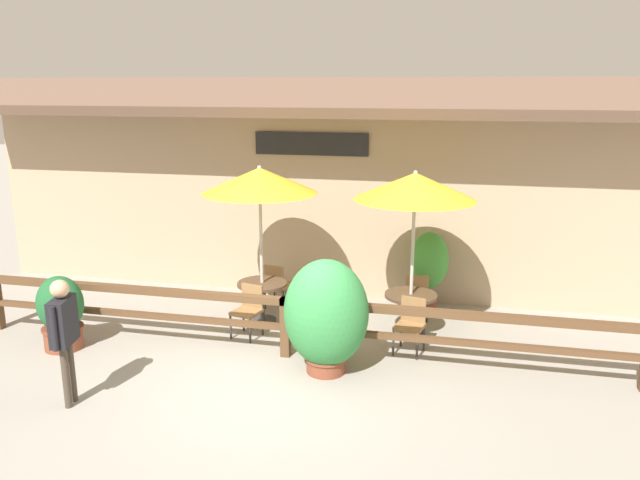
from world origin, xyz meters
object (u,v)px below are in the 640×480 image
(patio_umbrella_near, at_px, (260,181))
(dining_table_middle, at_px, (411,302))
(chair_middle_wallside, at_px, (416,294))
(potted_plant_broad_leaf, at_px, (61,312))
(dining_table_near, at_px, (262,290))
(chair_near_wallside, at_px, (277,283))
(potted_plant_entrance_palm, at_px, (326,315))
(chair_near_streetside, at_px, (248,308))
(chair_middle_streetside, at_px, (411,323))
(potted_plant_tall_tropical, at_px, (429,264))
(pedestrian, at_px, (64,326))
(patio_umbrella_middle, at_px, (415,187))

(patio_umbrella_near, height_order, dining_table_middle, patio_umbrella_near)
(chair_middle_wallside, distance_m, potted_plant_broad_leaf, 5.93)
(potted_plant_broad_leaf, bearing_deg, chair_middle_wallside, 24.56)
(chair_middle_wallside, bearing_deg, patio_umbrella_near, 3.98)
(dining_table_middle, xyz_separation_m, potted_plant_broad_leaf, (-5.35, -1.77, 0.04))
(dining_table_near, distance_m, chair_near_wallside, 0.69)
(chair_middle_wallside, distance_m, potted_plant_entrance_palm, 2.65)
(chair_near_streetside, distance_m, chair_middle_wallside, 2.98)
(patio_umbrella_near, height_order, chair_middle_streetside, patio_umbrella_near)
(patio_umbrella_near, xyz_separation_m, potted_plant_tall_tropical, (2.83, 1.17, -1.61))
(dining_table_middle, bearing_deg, pedestrian, -141.25)
(dining_table_near, distance_m, chair_middle_streetside, 2.77)
(dining_table_middle, distance_m, chair_middle_streetside, 0.70)
(dining_table_near, relative_size, chair_middle_streetside, 1.01)
(chair_middle_wallside, height_order, potted_plant_broad_leaf, potted_plant_broad_leaf)
(pedestrian, bearing_deg, chair_middle_streetside, -68.76)
(patio_umbrella_near, relative_size, patio_umbrella_middle, 1.00)
(chair_near_wallside, height_order, potted_plant_tall_tropical, potted_plant_tall_tropical)
(chair_near_wallside, bearing_deg, dining_table_middle, 174.46)
(dining_table_near, bearing_deg, patio_umbrella_near, 180.00)
(chair_near_wallside, distance_m, potted_plant_broad_leaf, 3.76)
(pedestrian, bearing_deg, dining_table_middle, -62.08)
(dining_table_near, height_order, potted_plant_tall_tropical, potted_plant_tall_tropical)
(chair_near_streetside, distance_m, chair_near_wallside, 1.37)
(patio_umbrella_middle, distance_m, pedestrian, 5.53)
(patio_umbrella_middle, xyz_separation_m, chair_middle_streetside, (0.06, -0.70, -2.04))
(patio_umbrella_near, relative_size, chair_middle_wallside, 3.22)
(patio_umbrella_middle, distance_m, potted_plant_broad_leaf, 5.95)
(pedestrian, bearing_deg, dining_table_near, -35.62)
(chair_near_streetside, xyz_separation_m, potted_plant_tall_tropical, (2.85, 1.86, 0.42))
(patio_umbrella_near, relative_size, potted_plant_tall_tropical, 1.85)
(patio_umbrella_near, relative_size, dining_table_middle, 3.18)
(chair_near_wallside, xyz_separation_m, chair_middle_streetside, (2.60, -1.42, 0.00))
(dining_table_near, xyz_separation_m, potted_plant_broad_leaf, (-2.75, -1.81, 0.04))
(chair_near_streetside, height_order, chair_middle_streetside, same)
(patio_umbrella_near, bearing_deg, pedestrian, -114.78)
(dining_table_near, distance_m, dining_table_middle, 2.60)
(dining_table_near, height_order, dining_table_middle, same)
(dining_table_middle, bearing_deg, chair_middle_streetside, -85.09)
(dining_table_middle, height_order, potted_plant_entrance_palm, potted_plant_entrance_palm)
(patio_umbrella_near, bearing_deg, dining_table_middle, -0.94)
(dining_table_near, relative_size, chair_middle_wallside, 1.01)
(patio_umbrella_near, bearing_deg, dining_table_near, 0.00)
(chair_near_streetside, relative_size, dining_table_middle, 0.99)
(patio_umbrella_near, xyz_separation_m, chair_near_wallside, (0.07, 0.68, -2.04))
(chair_middle_wallside, distance_m, potted_plant_tall_tropical, 0.70)
(potted_plant_broad_leaf, relative_size, pedestrian, 0.70)
(chair_near_streetside, distance_m, potted_plant_entrance_palm, 1.90)
(patio_umbrella_middle, xyz_separation_m, chair_middle_wallside, (0.04, 0.70, -2.04))
(chair_near_wallside, relative_size, potted_plant_broad_leaf, 0.72)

